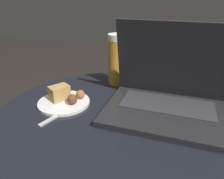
{
  "coord_description": "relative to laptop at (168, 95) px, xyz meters",
  "views": [
    {
      "loc": [
        0.14,
        -0.55,
        0.85
      ],
      "look_at": [
        -0.02,
        0.03,
        0.57
      ],
      "focal_mm": 35.0,
      "sensor_mm": 36.0,
      "label": 1
    }
  ],
  "objects": [
    {
      "name": "table",
      "position": [
        -0.15,
        -0.07,
        -0.19
      ],
      "size": [
        0.75,
        0.75,
        0.5
      ],
      "color": "#515156",
      "rests_on": "ground_plane"
    },
    {
      "name": "laptop",
      "position": [
        0.0,
        0.0,
        0.0
      ],
      "size": [
        0.38,
        0.28,
        0.27
      ],
      "color": "#232326",
      "rests_on": "table"
    },
    {
      "name": "beer_glass",
      "position": [
        -0.21,
        0.17,
        0.04
      ],
      "size": [
        0.07,
        0.07,
        0.2
      ],
      "color": "gold",
      "rests_on": "table"
    },
    {
      "name": "snack_plate",
      "position": [
        -0.33,
        -0.04,
        -0.04
      ],
      "size": [
        0.17,
        0.17,
        0.06
      ],
      "color": "white",
      "rests_on": "table"
    },
    {
      "name": "fork",
      "position": [
        -0.3,
        -0.09,
        -0.05
      ],
      "size": [
        0.08,
        0.18,
        0.0
      ],
      "color": "silver",
      "rests_on": "table"
    }
  ]
}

